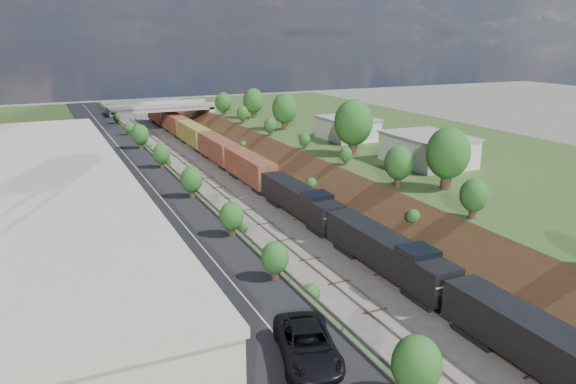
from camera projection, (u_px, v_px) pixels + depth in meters
name	position (u px, v px, depth m)	size (l,w,h in m)	color
platform_right	(442.00, 163.00, 92.97)	(44.00, 180.00, 5.00)	#3D5623
embankment_left	(181.00, 211.00, 76.13)	(7.07, 180.00, 7.07)	brown
embankment_right	(324.00, 193.00, 84.89)	(7.07, 180.00, 7.07)	brown
rail_left_track	(239.00, 203.00, 79.45)	(1.58, 180.00, 0.18)	gray
rail_right_track	(273.00, 199.00, 81.52)	(1.58, 180.00, 0.18)	gray
road	(145.00, 179.00, 72.96)	(8.00, 180.00, 0.10)	black
guardrail	(176.00, 172.00, 74.28)	(0.10, 171.00, 0.70)	#99999E
commercial_building	(43.00, 213.00, 47.77)	(14.30, 62.30, 7.00)	brown
overpass	(161.00, 113.00, 133.45)	(24.50, 8.30, 7.40)	gray
white_building_near	(427.00, 150.00, 80.96)	(9.00, 12.00, 4.00)	silver
white_building_far	(347.00, 129.00, 100.07)	(8.00, 10.00, 3.60)	silver
tree_right_large	(448.00, 154.00, 67.21)	(5.25, 5.25, 7.61)	#473323
tree_left_crest	(306.00, 277.00, 38.86)	(2.45, 2.45, 3.55)	#473323
freight_train	(236.00, 160.00, 94.92)	(3.16, 143.81, 4.69)	black
suv	(307.00, 345.00, 32.23)	(3.19, 6.92, 1.92)	black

